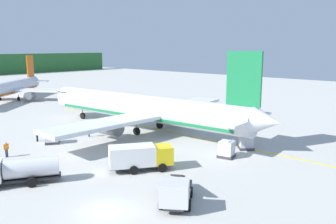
% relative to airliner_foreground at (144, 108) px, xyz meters
% --- Properties ---
extents(airliner_foreground, '(34.59, 41.74, 11.90)m').
position_rel_airliner_foreground_xyz_m(airliner_foreground, '(0.00, 0.00, 0.00)').
color(airliner_foreground, silver).
rests_on(airliner_foreground, ground).
extents(airliner_mid_apron, '(29.06, 25.90, 10.19)m').
position_rel_airliner_foreground_xyz_m(airliner_mid_apron, '(-1.03, 44.28, -0.49)').
color(airliner_mid_apron, silver).
rests_on(airliner_mid_apron, ground).
extents(service_truck_fuel, '(6.79, 5.14, 2.40)m').
position_rel_airliner_foreground_xyz_m(service_truck_fuel, '(-22.07, -6.57, -1.99)').
color(service_truck_fuel, white).
rests_on(service_truck_fuel, ground).
extents(service_truck_baggage, '(6.48, 5.40, 2.59)m').
position_rel_airliner_foreground_xyz_m(service_truck_baggage, '(-12.09, -12.05, -1.91)').
color(service_truck_baggage, yellow).
rests_on(service_truck_baggage, ground).
extents(service_truck_catering, '(5.72, 4.92, 2.50)m').
position_rel_airliner_foreground_xyz_m(service_truck_catering, '(-15.98, -20.10, -2.20)').
color(service_truck_catering, silver).
rests_on(service_truck_catering, ground).
extents(cargo_container_near, '(2.49, 2.49, 1.97)m').
position_rel_airliner_foreground_xyz_m(cargo_container_near, '(1.72, -16.21, -2.46)').
color(cargo_container_near, '#333338').
rests_on(cargo_container_near, ground).
extents(cargo_container_mid, '(2.03, 2.03, 2.02)m').
position_rel_airliner_foreground_xyz_m(cargo_container_mid, '(-2.62, -16.25, -2.44)').
color(cargo_container_mid, '#333338').
rests_on(cargo_container_mid, ground).
extents(cargo_container_far, '(2.45, 2.45, 1.85)m').
position_rel_airliner_foreground_xyz_m(cargo_container_far, '(-12.86, 3.80, -2.52)').
color(cargo_container_far, '#333338').
rests_on(cargo_container_far, ground).
extents(crew_marshaller, '(0.63, 0.29, 1.77)m').
position_rel_airliner_foreground_xyz_m(crew_marshaller, '(-19.39, 2.38, -2.34)').
color(crew_marshaller, '#191E33').
rests_on(crew_marshaller, ground).
extents(crew_loader_left, '(0.46, 0.51, 1.69)m').
position_rel_airliner_foreground_xyz_m(crew_loader_left, '(8.03, -10.98, -2.40)').
color(crew_loader_left, '#191E33').
rests_on(crew_loader_left, ground).
extents(crew_loader_right, '(0.57, 0.42, 1.74)m').
position_rel_airliner_foreground_xyz_m(crew_loader_right, '(-13.71, 6.18, -2.36)').
color(crew_loader_right, '#191E33').
rests_on(crew_loader_right, ground).
extents(crew_supervisor, '(0.34, 0.61, 1.78)m').
position_rel_airliner_foreground_xyz_m(crew_supervisor, '(-7.66, 3.11, -2.34)').
color(crew_supervisor, '#191E33').
rests_on(crew_supervisor, ground).
extents(apron_guide_line, '(0.30, 60.00, 0.01)m').
position_rel_airliner_foreground_xyz_m(apron_guide_line, '(2.14, -4.43, -3.39)').
color(apron_guide_line, yellow).
rests_on(apron_guide_line, ground).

